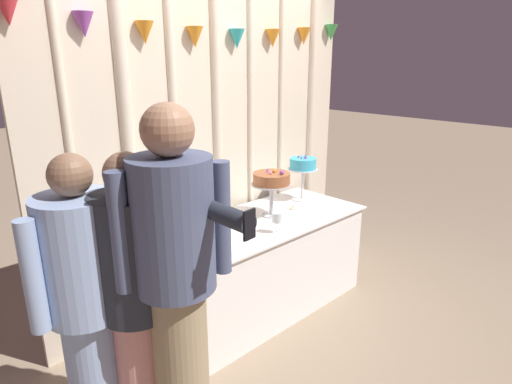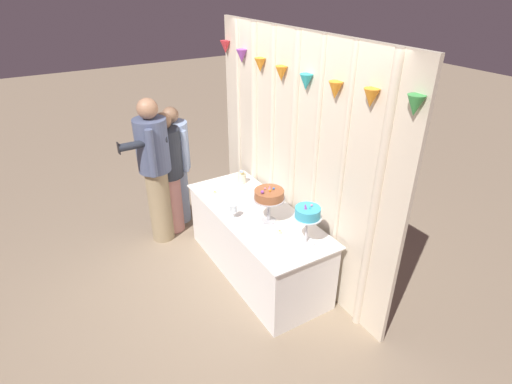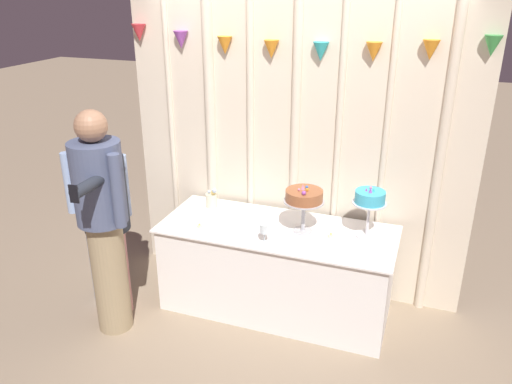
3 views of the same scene
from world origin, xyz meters
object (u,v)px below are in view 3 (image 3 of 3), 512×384
Objects in this scene: flower_vase at (212,199)px; tealight_near_left at (331,236)px; tealight_far_left at (199,226)px; guest_girl_blue_dress at (106,220)px; guest_man_dark_suit at (100,210)px; cake_display_nearright at (370,200)px; cake_table at (277,269)px; cake_display_nearleft at (304,198)px; wine_glass at (264,229)px; guest_man_pink_jacket at (103,217)px.

flower_vase is 1.12m from tealight_near_left.
tealight_far_left is 0.03× the size of guest_girl_blue_dress.
guest_man_dark_suit is at bearing -169.89° from tealight_near_left.
guest_girl_blue_dress reaches higher than cake_display_nearright.
cake_table is 0.73m from tealight_far_left.
tealight_near_left is at bearing -5.58° from cake_display_nearleft.
flower_vase is 0.13× the size of guest_girl_blue_dress.
guest_man_dark_suit is at bearing -176.79° from wine_glass.
guest_girl_blue_dress is 0.88× the size of guest_man_pink_jacket.
flower_vase is 3.81× the size of tealight_near_left.
cake_display_nearleft is 1.56m from guest_girl_blue_dress.
cake_display_nearright is at bearing 24.87° from tealight_near_left.
guest_man_dark_suit reaches higher than tealight_far_left.
tealight_far_left is (-0.80, -0.21, -0.28)m from cake_display_nearleft.
tealight_near_left is (1.10, -0.20, -0.06)m from flower_vase.
guest_man_pink_jacket reaches higher than guest_man_dark_suit.
guest_girl_blue_dress reaches higher than cake_table.
guest_girl_blue_dress is (-0.59, -0.70, 0.03)m from flower_vase.
guest_man_dark_suit reaches higher than flower_vase.
cake_display_nearright is at bearing 12.01° from guest_man_dark_suit.
guest_man_dark_suit reaches higher than wine_glass.
guest_man_pink_jacket is (0.29, -0.34, 0.13)m from guest_man_dark_suit.
cake_table is 43.30× the size of tealight_far_left.
cake_display_nearright is at bearing 17.54° from guest_girl_blue_dress.
wine_glass is at bearing -152.39° from cake_display_nearright.
guest_man_dark_suit is 0.87× the size of guest_man_pink_jacket.
guest_girl_blue_dress is at bearing -130.15° from flower_vase.
flower_vase is at bearing 144.65° from wine_glass.
cake_display_nearright is 1.37m from flower_vase.
guest_man_dark_suit is at bearing -167.99° from cake_display_nearright.
wine_glass is (-0.71, -0.37, -0.19)m from cake_display_nearright.
guest_girl_blue_dress is at bearing -154.85° from tealight_far_left.
guest_girl_blue_dress reaches higher than cake_display_nearleft.
tealight_far_left is (-1.29, -0.31, -0.29)m from cake_display_nearright.
tealight_near_left is at bearing -10.38° from flower_vase.
flower_vase is (-0.66, 0.20, 0.45)m from cake_table.
tealight_far_left is at bearing 25.15° from guest_girl_blue_dress.
flower_vase is 0.13× the size of guest_man_dark_suit.
wine_glass is at bearing -6.53° from tealight_far_left.
guest_girl_blue_dress is at bearing -168.89° from wine_glass.
tealight_near_left is at bearing -0.22° from cake_table.
cake_table is at bearing 179.78° from tealight_near_left.
cake_display_nearleft is 0.25× the size of guest_girl_blue_dress.
guest_girl_blue_dress is at bearing -163.62° from tealight_near_left.
cake_table is 1.21× the size of guest_man_dark_suit.
cake_table is at bearing 30.71° from guest_man_pink_jacket.
wine_glass is 3.55× the size of tealight_far_left.
cake_table is 1.43m from guest_girl_blue_dress.
cake_display_nearright is 2.04m from guest_girl_blue_dress.
flower_vase is 0.94m from guest_man_dark_suit.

